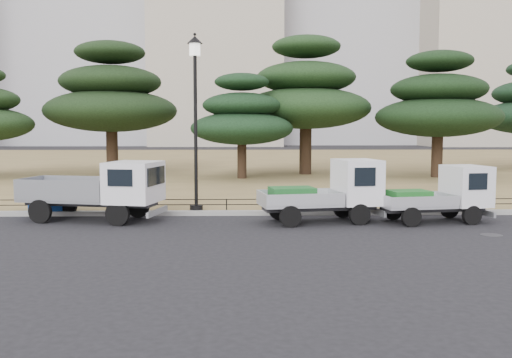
{
  "coord_description": "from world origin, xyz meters",
  "views": [
    {
      "loc": [
        -0.39,
        -16.72,
        2.96
      ],
      "look_at": [
        0.0,
        2.0,
        1.3
      ],
      "focal_mm": 40.0,
      "sensor_mm": 36.0,
      "label": 1
    }
  ],
  "objects_px": {
    "truck_kei_front": "(329,191)",
    "truck_large": "(100,188)",
    "street_lamp": "(195,93)",
    "tarp_pile": "(50,199)",
    "truck_kei_rear": "(441,194)"
  },
  "relations": [
    {
      "from": "truck_kei_rear",
      "to": "tarp_pile",
      "type": "xyz_separation_m",
      "value": [
        -12.95,
        1.87,
        -0.37
      ]
    },
    {
      "from": "street_lamp",
      "to": "tarp_pile",
      "type": "xyz_separation_m",
      "value": [
        -5.04,
        0.03,
        -3.64
      ]
    },
    {
      "from": "truck_large",
      "to": "street_lamp",
      "type": "bearing_deg",
      "value": 36.74
    },
    {
      "from": "truck_large",
      "to": "truck_kei_rear",
      "type": "relative_size",
      "value": 1.3
    },
    {
      "from": "truck_kei_front",
      "to": "street_lamp",
      "type": "bearing_deg",
      "value": 147.95
    },
    {
      "from": "truck_kei_rear",
      "to": "tarp_pile",
      "type": "bearing_deg",
      "value": 162.13
    },
    {
      "from": "truck_kei_front",
      "to": "tarp_pile",
      "type": "bearing_deg",
      "value": 159.12
    },
    {
      "from": "truck_kei_front",
      "to": "truck_kei_rear",
      "type": "xyz_separation_m",
      "value": [
        3.55,
        -0.09,
        -0.09
      ]
    },
    {
      "from": "truck_kei_front",
      "to": "truck_kei_rear",
      "type": "height_order",
      "value": "truck_kei_front"
    },
    {
      "from": "truck_kei_front",
      "to": "tarp_pile",
      "type": "relative_size",
      "value": 2.36
    },
    {
      "from": "truck_kei_front",
      "to": "tarp_pile",
      "type": "distance_m",
      "value": 9.58
    },
    {
      "from": "street_lamp",
      "to": "truck_kei_rear",
      "type": "bearing_deg",
      "value": -13.09
    },
    {
      "from": "street_lamp",
      "to": "tarp_pile",
      "type": "bearing_deg",
      "value": 179.69
    },
    {
      "from": "truck_kei_front",
      "to": "tarp_pile",
      "type": "xyz_separation_m",
      "value": [
        -9.4,
        1.78,
        -0.46
      ]
    },
    {
      "from": "truck_kei_front",
      "to": "truck_large",
      "type": "bearing_deg",
      "value": 166.87
    }
  ]
}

